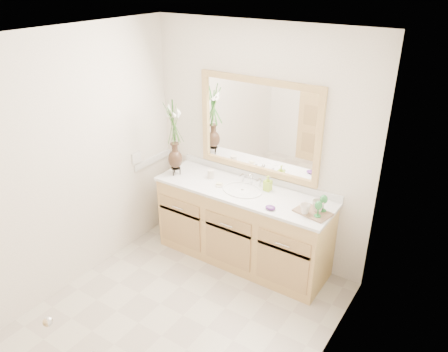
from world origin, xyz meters
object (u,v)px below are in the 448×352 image
Objects in this scene: soap_bottle at (268,184)px; flower_vase at (174,130)px; tumbler at (211,174)px; tray at (313,212)px.

flower_vase is at bearing -162.48° from soap_bottle.
tumbler reaches higher than tray.
flower_vase reaches higher than soap_bottle.
tumbler is 0.29× the size of tray.
tray is at bearing -4.34° from tumbler.
flower_vase is 2.33× the size of tray.
tumbler is 1.18m from tray.
soap_bottle is at bearing 7.05° from tumbler.
tumbler is (0.36, 0.13, -0.45)m from flower_vase.
soap_bottle is 0.58m from tray.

